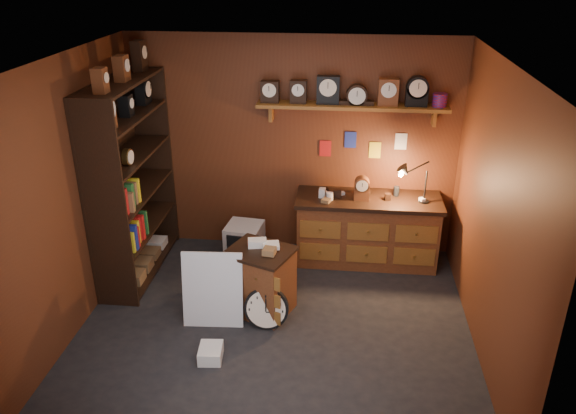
# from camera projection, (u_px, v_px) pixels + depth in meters

# --- Properties ---
(floor) EXTENTS (4.00, 4.00, 0.00)m
(floor) POSITION_uv_depth(u_px,v_px,m) (275.00, 326.00, 5.83)
(floor) COLOR black
(floor) RESTS_ON ground
(room_shell) EXTENTS (4.02, 3.62, 2.71)m
(room_shell) POSITION_uv_depth(u_px,v_px,m) (280.00, 167.00, 5.20)
(room_shell) COLOR #5B2B15
(room_shell) RESTS_ON ground
(shelving_unit) EXTENTS (0.47, 1.60, 2.58)m
(shelving_unit) POSITION_uv_depth(u_px,v_px,m) (128.00, 173.00, 6.36)
(shelving_unit) COLOR black
(shelving_unit) RESTS_ON ground
(workbench) EXTENTS (1.74, 0.66, 1.36)m
(workbench) POSITION_uv_depth(u_px,v_px,m) (367.00, 226.00, 6.87)
(workbench) COLOR brown
(workbench) RESTS_ON ground
(low_cabinet) EXTENTS (0.80, 0.75, 0.83)m
(low_cabinet) POSITION_uv_depth(u_px,v_px,m) (260.00, 278.00, 5.92)
(low_cabinet) COLOR brown
(low_cabinet) RESTS_ON ground
(big_round_clock) EXTENTS (0.46, 0.16, 0.46)m
(big_round_clock) POSITION_uv_depth(u_px,v_px,m) (266.00, 308.00, 5.73)
(big_round_clock) COLOR black
(big_round_clock) RESTS_ON ground
(white_panel) EXTENTS (0.63, 0.21, 0.82)m
(white_panel) POSITION_uv_depth(u_px,v_px,m) (215.00, 322.00, 5.89)
(white_panel) COLOR silver
(white_panel) RESTS_ON ground
(mini_fridge) EXTENTS (0.48, 0.50, 0.45)m
(mini_fridge) POSITION_uv_depth(u_px,v_px,m) (244.00, 241.00, 7.05)
(mini_fridge) COLOR silver
(mini_fridge) RESTS_ON ground
(floor_box_a) EXTENTS (0.28, 0.25, 0.16)m
(floor_box_a) POSITION_uv_depth(u_px,v_px,m) (209.00, 291.00, 6.27)
(floor_box_a) COLOR brown
(floor_box_a) RESTS_ON ground
(floor_box_b) EXTENTS (0.24, 0.28, 0.13)m
(floor_box_b) POSITION_uv_depth(u_px,v_px,m) (211.00, 353.00, 5.34)
(floor_box_b) COLOR white
(floor_box_b) RESTS_ON ground
(floor_box_c) EXTENTS (0.30, 0.29, 0.17)m
(floor_box_c) POSITION_uv_depth(u_px,v_px,m) (245.00, 306.00, 6.00)
(floor_box_c) COLOR brown
(floor_box_c) RESTS_ON ground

